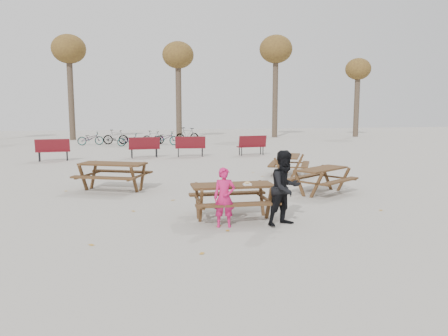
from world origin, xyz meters
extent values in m
plane|color=gray|center=(0.00, 0.00, 0.00)|extent=(80.00, 80.00, 0.00)
cube|color=#352113|center=(0.00, 0.00, 0.75)|extent=(1.80, 0.70, 0.05)
cube|color=#352113|center=(0.00, -0.60, 0.45)|extent=(1.80, 0.25, 0.05)
cube|color=#352113|center=(0.00, 0.60, 0.45)|extent=(1.80, 0.25, 0.05)
cylinder|color=#352113|center=(-0.75, -0.30, 0.36)|extent=(0.08, 0.08, 0.73)
cylinder|color=#352113|center=(-0.75, 0.30, 0.36)|extent=(0.08, 0.08, 0.73)
cylinder|color=#352113|center=(0.75, -0.30, 0.36)|extent=(0.08, 0.08, 0.73)
cylinder|color=#352113|center=(0.75, 0.30, 0.36)|extent=(0.08, 0.08, 0.73)
cube|color=white|center=(0.29, -0.19, 0.79)|extent=(0.18, 0.11, 0.03)
ellipsoid|color=tan|center=(0.29, -0.19, 0.83)|extent=(0.14, 0.06, 0.05)
cylinder|color=silver|center=(-0.30, -0.13, 0.85)|extent=(0.06, 0.06, 0.15)
cylinder|color=#F3560C|center=(-0.30, -0.13, 0.83)|extent=(0.07, 0.07, 0.05)
cylinder|color=white|center=(-0.30, -0.13, 0.94)|extent=(0.03, 0.03, 0.02)
imported|color=#C11859|center=(-0.31, -0.64, 0.62)|extent=(0.49, 0.36, 1.24)
imported|color=black|center=(0.97, -0.74, 0.79)|extent=(0.94, 0.85, 1.58)
imported|color=black|center=(-5.18, 20.52, 0.44)|extent=(1.74, 0.93, 0.87)
imported|color=black|center=(-3.58, 20.72, 0.49)|extent=(1.67, 0.58, 0.99)
imported|color=black|center=(-2.64, 19.02, 0.41)|extent=(1.66, 0.91, 0.82)
imported|color=black|center=(-1.09, 20.61, 0.45)|extent=(1.54, 0.88, 0.89)
imported|color=black|center=(-0.33, 19.64, 0.46)|extent=(1.86, 1.28, 0.93)
imported|color=black|center=(1.21, 20.59, 0.55)|extent=(1.89, 1.22, 1.10)
cylinder|color=#382B21|center=(-7.00, 25.50, 3.15)|extent=(0.44, 0.44, 6.30)
ellipsoid|color=brown|center=(-7.00, 25.50, 6.75)|extent=(2.52, 2.52, 2.14)
cylinder|color=#382B21|center=(1.00, 24.50, 2.97)|extent=(0.44, 0.44, 5.95)
ellipsoid|color=brown|center=(1.00, 24.50, 6.38)|extent=(2.38, 2.38, 2.02)
cylinder|color=#382B21|center=(9.00, 25.50, 3.32)|extent=(0.44, 0.44, 6.65)
ellipsoid|color=brown|center=(9.00, 25.50, 7.12)|extent=(2.66, 2.66, 2.26)
cylinder|color=#382B21|center=(16.00, 25.00, 2.62)|extent=(0.44, 0.44, 5.25)
ellipsoid|color=brown|center=(16.00, 25.00, 5.62)|extent=(2.10, 2.10, 1.79)
camera|label=1|loc=(-1.98, -9.27, 2.46)|focal=35.00mm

